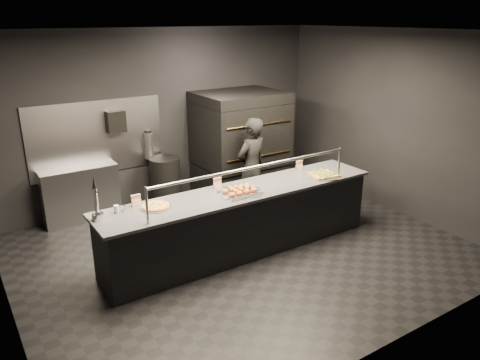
{
  "coord_description": "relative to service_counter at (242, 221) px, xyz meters",
  "views": [
    {
      "loc": [
        -3.29,
        -4.98,
        3.18
      ],
      "look_at": [
        0.09,
        0.2,
        1.0
      ],
      "focal_mm": 35.0,
      "sensor_mm": 36.0,
      "label": 1
    }
  ],
  "objects": [
    {
      "name": "square_pizza",
      "position": [
        1.34,
        -0.15,
        0.47
      ],
      "size": [
        0.48,
        0.48,
        0.05
      ],
      "color": "silver",
      "rests_on": "service_counter"
    },
    {
      "name": "round_pizza",
      "position": [
        -1.23,
        0.09,
        0.47
      ],
      "size": [
        0.4,
        0.4,
        0.03
      ],
      "color": "silver",
      "rests_on": "service_counter"
    },
    {
      "name": "room",
      "position": [
        -0.02,
        0.05,
        1.03
      ],
      "size": [
        6.04,
        6.0,
        3.0
      ],
      "color": "black",
      "rests_on": "ground"
    },
    {
      "name": "pizza_oven",
      "position": [
        1.2,
        1.9,
        0.5
      ],
      "size": [
        1.5,
        1.23,
        1.91
      ],
      "color": "black",
      "rests_on": "ground"
    },
    {
      "name": "slider_tray_b",
      "position": [
        -0.0,
        0.02,
        0.48
      ],
      "size": [
        0.46,
        0.38,
        0.06
      ],
      "color": "silver",
      "rests_on": "service_counter"
    },
    {
      "name": "service_counter",
      "position": [
        0.0,
        0.0,
        0.0
      ],
      "size": [
        4.1,
        0.78,
        1.37
      ],
      "color": "black",
      "rests_on": "ground"
    },
    {
      "name": "trash_bin",
      "position": [
        -0.2,
        2.13,
        -0.02
      ],
      "size": [
        0.53,
        0.53,
        0.88
      ],
      "primitive_type": "cylinder",
      "color": "black",
      "rests_on": "ground"
    },
    {
      "name": "slider_tray_a",
      "position": [
        -0.1,
        -0.08,
        0.49
      ],
      "size": [
        0.6,
        0.52,
        0.08
      ],
      "color": "silver",
      "rests_on": "service_counter"
    },
    {
      "name": "prep_shelf",
      "position": [
        -1.6,
        2.32,
        -0.01
      ],
      "size": [
        1.2,
        0.35,
        0.9
      ],
      "primitive_type": "cube",
      "color": "#99999E",
      "rests_on": "ground"
    },
    {
      "name": "beer_tap",
      "position": [
        -1.95,
        0.12,
        0.61
      ],
      "size": [
        0.14,
        0.2,
        0.53
      ],
      "color": "silver",
      "rests_on": "service_counter"
    },
    {
      "name": "worker",
      "position": [
        0.85,
        1.02,
        0.36
      ],
      "size": [
        0.67,
        0.52,
        1.65
      ],
      "primitive_type": "imported",
      "rotation": [
        0.0,
        0.0,
        3.36
      ],
      "color": "black",
      "rests_on": "ground"
    },
    {
      "name": "towel_dispenser",
      "position": [
        -0.9,
        2.39,
        1.09
      ],
      "size": [
        0.3,
        0.2,
        0.35
      ],
      "primitive_type": "cube",
      "color": "black",
      "rests_on": "room"
    },
    {
      "name": "fire_extinguisher",
      "position": [
        -0.35,
        2.4,
        0.6
      ],
      "size": [
        0.14,
        0.14,
        0.51
      ],
      "color": "#B2B2B7",
      "rests_on": "room"
    },
    {
      "name": "condiment_jar",
      "position": [
        -1.67,
        0.19,
        0.5
      ],
      "size": [
        0.15,
        0.06,
        0.1
      ],
      "color": "silver",
      "rests_on": "service_counter"
    },
    {
      "name": "tent_cards",
      "position": [
        -0.14,
        0.28,
        0.53
      ],
      "size": [
        2.77,
        0.04,
        0.15
      ],
      "color": "white",
      "rests_on": "service_counter"
    }
  ]
}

